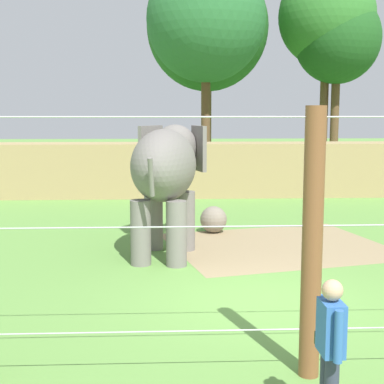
% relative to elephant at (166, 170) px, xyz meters
% --- Properties ---
extents(ground_plane, '(120.00, 120.00, 0.00)m').
position_rel_elephant_xyz_m(ground_plane, '(1.73, -3.49, -2.01)').
color(ground_plane, '#609342').
extents(dirt_patch, '(6.09, 5.50, 0.01)m').
position_rel_elephant_xyz_m(dirt_patch, '(2.81, 0.67, -2.00)').
color(dirt_patch, '#937F5B').
rests_on(dirt_patch, ground).
extents(embankment_wall, '(36.00, 1.80, 2.11)m').
position_rel_elephant_xyz_m(embankment_wall, '(1.73, 9.39, -0.95)').
color(embankment_wall, tan).
rests_on(embankment_wall, ground).
extents(elephant, '(1.99, 4.05, 3.03)m').
position_rel_elephant_xyz_m(elephant, '(0.00, 0.00, 0.00)').
color(elephant, slate).
rests_on(elephant, ground).
extents(enrichment_ball, '(0.75, 0.75, 0.75)m').
position_rel_elephant_xyz_m(enrichment_ball, '(1.31, 2.32, -1.63)').
color(enrichment_ball, gray).
rests_on(enrichment_ball, ground).
extents(cable_fence, '(9.27, 0.26, 3.44)m').
position_rel_elephant_xyz_m(cable_fence, '(1.76, -6.44, -0.28)').
color(cable_fence, brown).
rests_on(cable_fence, ground).
extents(zookeeper, '(0.23, 0.58, 1.67)m').
position_rel_elephant_xyz_m(zookeeper, '(1.68, -7.77, -1.08)').
color(zookeeper, '#33384C').
rests_on(zookeeper, ground).
extents(tree_far_left, '(4.94, 4.94, 10.78)m').
position_rel_elephant_xyz_m(tree_far_left, '(8.30, 16.75, 6.13)').
color(tree_far_left, brown).
rests_on(tree_far_left, ground).
extents(tree_left_of_centre, '(5.56, 5.56, 10.52)m').
position_rel_elephant_xyz_m(tree_left_of_centre, '(1.91, 14.21, 5.57)').
color(tree_left_of_centre, brown).
rests_on(tree_left_of_centre, ground).
extents(tree_behind_wall, '(4.41, 4.41, 9.36)m').
position_rel_elephant_xyz_m(tree_behind_wall, '(8.82, 16.51, 4.99)').
color(tree_behind_wall, brown).
rests_on(tree_behind_wall, ground).
extents(tree_right_of_centre, '(6.26, 6.26, 10.94)m').
position_rel_elephant_xyz_m(tree_right_of_centre, '(2.18, 17.06, 5.63)').
color(tree_right_of_centre, brown).
rests_on(tree_right_of_centre, ground).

